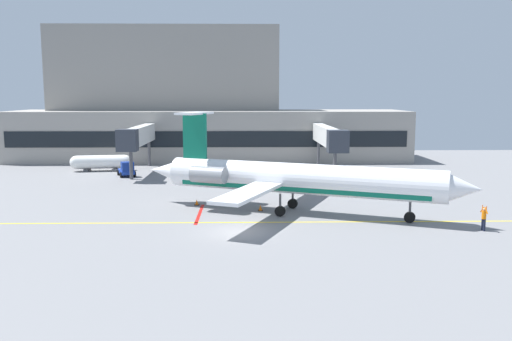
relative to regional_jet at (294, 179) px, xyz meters
name	(u,v)px	position (x,y,z in m)	size (l,w,h in m)	color
ground	(238,232)	(-4.85, -6.42, -3.14)	(120.00, 120.00, 0.11)	slate
terminal_building	(192,108)	(-13.05, 41.74, 5.28)	(62.97, 15.02, 21.41)	gray
jet_bridge_west	(138,137)	(-18.47, 24.45, 1.85)	(2.40, 16.84, 6.33)	silver
jet_bridge_east	(328,137)	(6.62, 23.46, 1.85)	(2.40, 18.79, 6.33)	silver
regional_jet	(294,179)	(0.00, 0.00, 0.00)	(28.74, 20.83, 8.81)	white
baggage_tug	(263,173)	(-2.08, 18.45, -2.22)	(3.66, 4.39, 1.85)	silver
pushback_tractor	(127,170)	(-19.54, 21.76, -2.20)	(2.93, 3.68, 1.95)	#19389E
fuel_tank	(101,162)	(-24.20, 26.85, -1.84)	(8.22, 2.74, 2.20)	white
marshaller	(484,218)	(14.08, -6.64, -2.07)	(0.34, 0.82, 2.00)	#191E33
safety_cone_alpha	(197,203)	(-8.93, 3.53, -2.84)	(0.47, 0.47, 0.55)	orange
safety_cone_bravo	(248,199)	(-4.06, 5.01, -2.84)	(0.47, 0.47, 0.55)	orange
safety_cone_charlie	(260,208)	(-2.94, 0.93, -2.84)	(0.47, 0.47, 0.55)	orange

